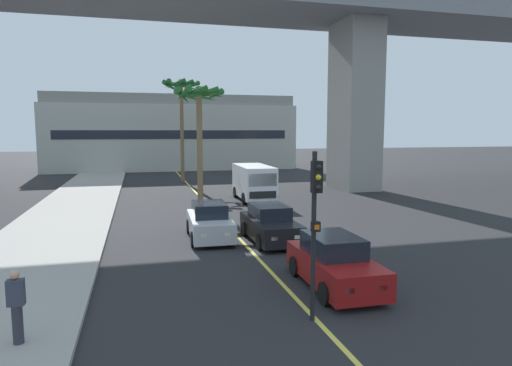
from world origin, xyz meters
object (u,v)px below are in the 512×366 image
Objects in this scene: car_queue_second at (270,225)px; car_queue_third at (334,263)px; traffic_light_median_near at (315,213)px; palm_tree_mid_median at (181,96)px; delivery_van at (254,181)px; palm_tree_near_median at (199,105)px; pedestrian_near_crosswalk at (16,305)px; car_queue_front at (210,222)px.

car_queue_second is 5.86m from car_queue_third.
traffic_light_median_near is 0.45× the size of palm_tree_mid_median.
delivery_van is at bearing -74.06° from palm_tree_mid_median.
car_queue_third is 0.78× the size of delivery_van.
car_queue_third is at bearing -87.28° from car_queue_second.
car_queue_third is 0.54× the size of palm_tree_near_median.
palm_tree_mid_median is 32.80m from pedestrian_near_crosswalk.
pedestrian_near_crosswalk reaches higher than car_queue_third.
car_queue_front and car_queue_third have the same top height.
car_queue_front is at bearing -92.58° from palm_tree_mid_median.
car_queue_front is 1.01× the size of car_queue_third.
traffic_light_median_near is (-3.41, -19.23, 1.43)m from delivery_van.
palm_tree_near_median is at bearing 172.12° from delivery_van.
pedestrian_near_crosswalk is at bearing -121.66° from car_queue_front.
car_queue_third is (2.69, -7.02, 0.00)m from car_queue_front.
car_queue_third is at bearing -96.27° from delivery_van.
car_queue_second is 2.54× the size of pedestrian_near_crosswalk.
car_queue_second is (2.41, -1.17, 0.00)m from car_queue_front.
palm_tree_near_median is at bearing 84.57° from car_queue_front.
car_queue_front is 0.55× the size of palm_tree_near_median.
delivery_van is at bearing 79.11° from car_queue_second.
pedestrian_near_crosswalk is at bearing -101.76° from palm_tree_mid_median.
pedestrian_near_crosswalk is at bearing -166.71° from car_queue_third.
car_queue_front is at bearing -95.43° from palm_tree_near_median.
car_queue_second is 13.04m from palm_tree_near_median.
palm_tree_near_median reaches higher than traffic_light_median_near.
car_queue_third is at bearing 54.83° from traffic_light_median_near.
palm_tree_near_median is 21.22m from pedestrian_near_crosswalk.
car_queue_front is 2.57× the size of pedestrian_near_crosswalk.
car_queue_third is 30.36m from palm_tree_mid_median.
car_queue_second is 8.38m from traffic_light_median_near.
car_queue_second is at bearing 92.72° from car_queue_third.
traffic_light_median_near is 6.90m from pedestrian_near_crosswalk.
car_queue_second is 0.78× the size of delivery_van.
car_queue_front is at bearing -114.49° from delivery_van.
car_queue_second is 0.98× the size of traffic_light_median_near.
pedestrian_near_crosswalk is (-6.54, -31.41, -6.85)m from palm_tree_mid_median.
car_queue_third is (0.28, -5.85, 0.00)m from car_queue_second.
delivery_van is 1.26× the size of traffic_light_median_near.
palm_tree_near_median is (-1.69, 17.53, 5.62)m from car_queue_third.
palm_tree_mid_median is (-3.55, 12.43, 6.56)m from delivery_van.
car_queue_third is 18.49m from palm_tree_near_median.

